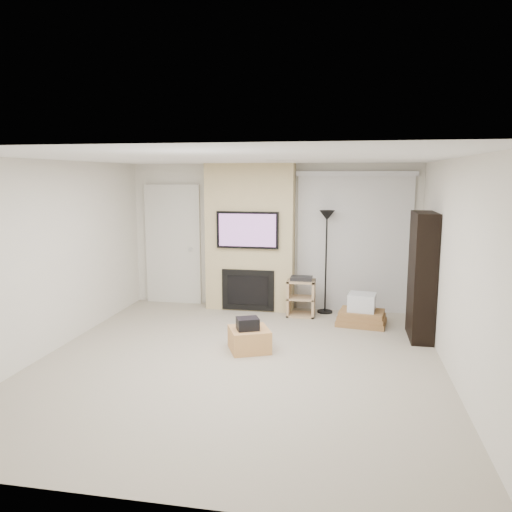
% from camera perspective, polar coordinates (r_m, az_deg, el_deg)
% --- Properties ---
extents(floor, '(5.00, 5.50, 0.00)m').
position_cam_1_polar(floor, '(6.36, -2.01, -12.03)').
color(floor, '#AFA590').
rests_on(floor, ground).
extents(ceiling, '(5.00, 5.50, 0.00)m').
position_cam_1_polar(ceiling, '(5.93, -2.15, 11.12)').
color(ceiling, white).
rests_on(ceiling, wall_back).
extents(wall_back, '(5.00, 0.00, 2.50)m').
position_cam_1_polar(wall_back, '(8.69, 1.86, 2.26)').
color(wall_back, silver).
rests_on(wall_back, ground).
extents(wall_front, '(5.00, 0.00, 2.50)m').
position_cam_1_polar(wall_front, '(3.46, -12.12, -8.70)').
color(wall_front, silver).
rests_on(wall_front, ground).
extents(wall_left, '(0.00, 5.50, 2.50)m').
position_cam_1_polar(wall_left, '(6.99, -22.50, -0.14)').
color(wall_left, silver).
rests_on(wall_left, ground).
extents(wall_right, '(0.00, 5.50, 2.50)m').
position_cam_1_polar(wall_right, '(6.00, 21.93, -1.56)').
color(wall_right, silver).
rests_on(wall_right, ground).
extents(hvac_vent, '(0.35, 0.18, 0.01)m').
position_cam_1_polar(hvac_vent, '(6.64, 2.82, 10.89)').
color(hvac_vent, silver).
rests_on(hvac_vent, ceiling).
extents(ottoman, '(0.66, 0.66, 0.30)m').
position_cam_1_polar(ottoman, '(6.70, -0.77, -9.51)').
color(ottoman, tan).
rests_on(ottoman, floor).
extents(black_bag, '(0.34, 0.31, 0.16)m').
position_cam_1_polar(black_bag, '(6.59, -0.96, -7.75)').
color(black_bag, black).
rests_on(black_bag, ottoman).
extents(fireplace_wall, '(1.50, 0.47, 2.50)m').
position_cam_1_polar(fireplace_wall, '(8.55, -0.68, 2.05)').
color(fireplace_wall, '#D1BB85').
rests_on(fireplace_wall, floor).
extents(entry_door, '(1.02, 0.11, 2.14)m').
position_cam_1_polar(entry_door, '(9.12, -9.43, 1.23)').
color(entry_door, silver).
rests_on(entry_door, floor).
extents(vertical_blinds, '(1.98, 0.10, 2.37)m').
position_cam_1_polar(vertical_blinds, '(8.54, 11.14, 2.13)').
color(vertical_blinds, silver).
rests_on(vertical_blinds, floor).
extents(floor_lamp, '(0.26, 0.26, 1.73)m').
position_cam_1_polar(floor_lamp, '(8.34, 8.07, 2.67)').
color(floor_lamp, black).
rests_on(floor_lamp, floor).
extents(av_stand, '(0.45, 0.38, 0.66)m').
position_cam_1_polar(av_stand, '(8.28, 5.18, -4.48)').
color(av_stand, tan).
rests_on(av_stand, floor).
extents(box_stack, '(0.81, 0.66, 0.49)m').
position_cam_1_polar(box_stack, '(7.97, 11.98, -6.37)').
color(box_stack, '#996B3D').
rests_on(box_stack, floor).
extents(bookshelf, '(0.30, 0.80, 1.80)m').
position_cam_1_polar(bookshelf, '(7.39, 18.44, -2.19)').
color(bookshelf, black).
rests_on(bookshelf, floor).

